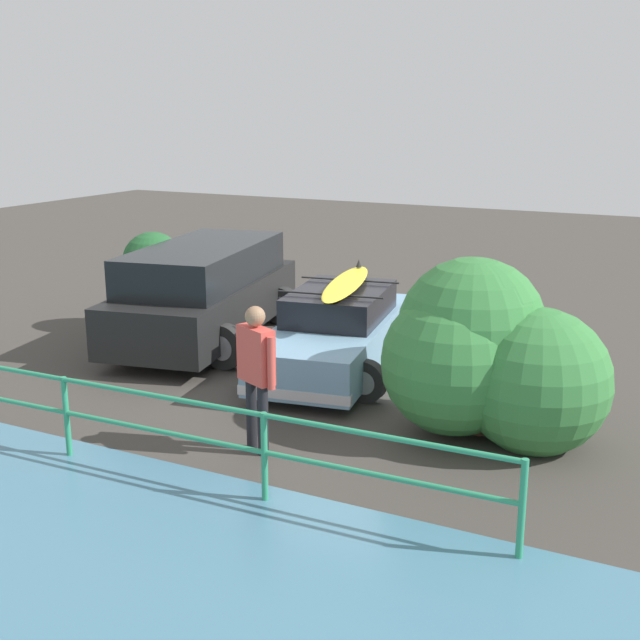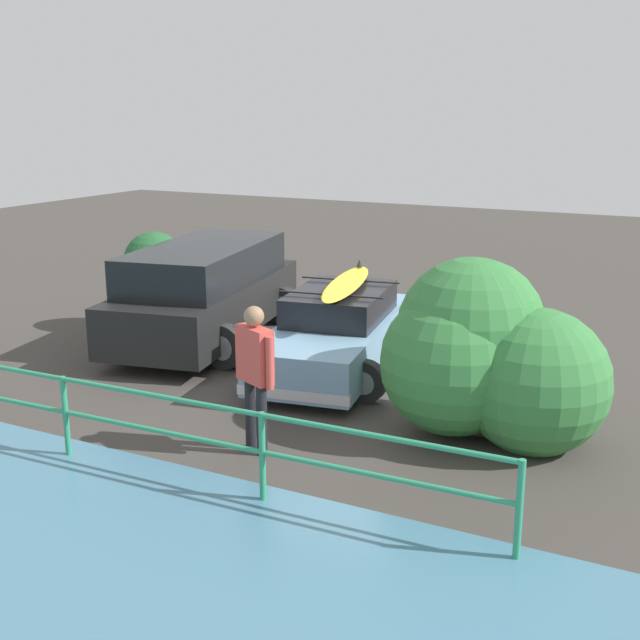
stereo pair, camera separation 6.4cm
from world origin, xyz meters
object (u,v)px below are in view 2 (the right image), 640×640
(suv_car, at_px, (206,291))
(bush_near_right, at_px, (157,283))
(sedan_car, at_px, (338,331))
(person_bystander, at_px, (255,366))
(bush_near_left, at_px, (483,349))

(suv_car, bearing_deg, bush_near_right, -2.41)
(bush_near_right, bearing_deg, suv_car, 177.59)
(sedan_car, bearing_deg, bush_near_right, -6.78)
(sedan_car, bearing_deg, suv_car, -8.51)
(person_bystander, height_order, bush_near_left, bush_near_left)
(sedan_car, bearing_deg, person_bystander, 98.86)
(sedan_car, bearing_deg, bush_near_left, 149.93)
(suv_car, relative_size, bush_near_left, 1.81)
(suv_car, xyz_separation_m, bush_near_right, (1.12, -0.05, 0.03))
(sedan_car, distance_m, bush_near_right, 3.97)
(bush_near_left, height_order, bush_near_right, bush_near_left)
(sedan_car, xyz_separation_m, suv_car, (2.81, -0.42, 0.29))
(suv_car, distance_m, bush_near_left, 5.96)
(bush_near_left, bearing_deg, sedan_car, -30.07)
(sedan_car, relative_size, bush_near_left, 1.59)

